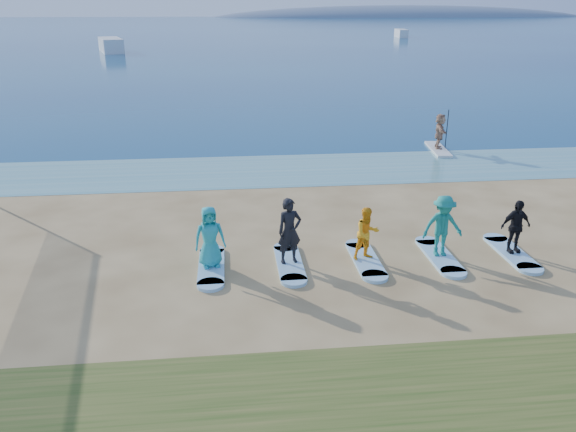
{
  "coord_description": "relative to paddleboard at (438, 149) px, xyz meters",
  "views": [
    {
      "loc": [
        -1.42,
        -12.85,
        6.77
      ],
      "look_at": [
        0.17,
        2.0,
        1.1
      ],
      "focal_mm": 35.0,
      "sensor_mm": 36.0,
      "label": 1
    }
  ],
  "objects": [
    {
      "name": "surfboard_2",
      "position": [
        -6.53,
        -12.04,
        -0.01
      ],
      "size": [
        0.7,
        2.2,
        0.09
      ],
      "primitive_type": "cube",
      "color": "#95C7E7",
      "rests_on": "ground"
    },
    {
      "name": "ground",
      "position": [
        -8.8,
        -13.14,
        -0.06
      ],
      "size": [
        600.0,
        600.0,
        0.0
      ],
      "primitive_type": "plane",
      "color": "tan",
      "rests_on": "ground"
    },
    {
      "name": "shallow_water",
      "position": [
        -8.8,
        -2.64,
        -0.05
      ],
      "size": [
        600.0,
        600.0,
        0.0
      ],
      "primitive_type": "plane",
      "color": "teal",
      "rests_on": "ground"
    },
    {
      "name": "surfboard_1",
      "position": [
        -8.68,
        -12.04,
        -0.01
      ],
      "size": [
        0.7,
        2.2,
        0.09
      ],
      "primitive_type": "cube",
      "color": "#95C7E7",
      "rests_on": "ground"
    },
    {
      "name": "surfboard_3",
      "position": [
        -4.38,
        -12.04,
        -0.01
      ],
      "size": [
        0.7,
        2.2,
        0.09
      ],
      "primitive_type": "cube",
      "color": "#95C7E7",
      "rests_on": "ground"
    },
    {
      "name": "student_4",
      "position": [
        -2.24,
        -12.04,
        0.81
      ],
      "size": [
        0.95,
        0.49,
        1.55
      ],
      "primitive_type": "imported",
      "rotation": [
        0.0,
        0.0,
        0.12
      ],
      "color": "black",
      "rests_on": "surfboard_4"
    },
    {
      "name": "boat_offshore_b",
      "position": [
        27.04,
        95.62,
        -0.06
      ],
      "size": [
        2.56,
        6.87,
        1.64
      ],
      "primitive_type": "cube",
      "rotation": [
        0.0,
        0.0,
        -0.11
      ],
      "color": "silver",
      "rests_on": "ground"
    },
    {
      "name": "paddleboard",
      "position": [
        0.0,
        0.0,
        0.0
      ],
      "size": [
        1.07,
        3.06,
        0.12
      ],
      "primitive_type": "cube",
      "rotation": [
        0.0,
        0.0,
        -0.13
      ],
      "color": "silver",
      "rests_on": "ground"
    },
    {
      "name": "student_3",
      "position": [
        -4.38,
        -12.04,
        0.91
      ],
      "size": [
        1.16,
        0.68,
        1.77
      ],
      "primitive_type": "imported",
      "rotation": [
        0.0,
        0.0,
        0.02
      ],
      "color": "#1A8277",
      "rests_on": "surfboard_3"
    },
    {
      "name": "paddleboarder",
      "position": [
        0.0,
        0.0,
        0.9
      ],
      "size": [
        0.89,
        1.64,
        1.68
      ],
      "primitive_type": "imported",
      "rotation": [
        0.0,
        0.0,
        1.31
      ],
      "color": "tan",
      "rests_on": "paddleboard"
    },
    {
      "name": "student_1",
      "position": [
        -8.68,
        -12.04,
        0.95
      ],
      "size": [
        0.76,
        0.59,
        1.84
      ],
      "primitive_type": "imported",
      "rotation": [
        0.0,
        0.0,
        0.25
      ],
      "color": "black",
      "rests_on": "surfboard_1"
    },
    {
      "name": "student_0",
      "position": [
        -10.82,
        -12.04,
        0.88
      ],
      "size": [
        0.92,
        0.69,
        1.69
      ],
      "primitive_type": "imported",
      "rotation": [
        0.0,
        0.0,
        0.2
      ],
      "color": "teal",
      "rests_on": "surfboard_0"
    },
    {
      "name": "island_ridge",
      "position": [
        86.2,
        286.86,
        -0.06
      ],
      "size": [
        220.0,
        56.0,
        18.0
      ],
      "primitive_type": "ellipsoid",
      "color": "slate",
      "rests_on": "ground"
    },
    {
      "name": "boat_offshore_a",
      "position": [
        -26.99,
        62.53,
        -0.06
      ],
      "size": [
        5.19,
        9.55,
        2.0
      ],
      "primitive_type": "cube",
      "rotation": [
        0.0,
        0.0,
        0.28
      ],
      "color": "silver",
      "rests_on": "ground"
    },
    {
      "name": "surfboard_4",
      "position": [
        -2.24,
        -12.04,
        -0.01
      ],
      "size": [
        0.7,
        2.2,
        0.09
      ],
      "primitive_type": "cube",
      "color": "#95C7E7",
      "rests_on": "ground"
    },
    {
      "name": "ocean",
      "position": [
        -8.8,
        146.86,
        -0.05
      ],
      "size": [
        600.0,
        600.0,
        0.0
      ],
      "primitive_type": "plane",
      "color": "navy",
      "rests_on": "ground"
    },
    {
      "name": "student_2",
      "position": [
        -6.53,
        -12.04,
        0.78
      ],
      "size": [
        0.85,
        0.74,
        1.5
      ],
      "primitive_type": "imported",
      "rotation": [
        0.0,
        0.0,
        0.27
      ],
      "color": "#FBA81A",
      "rests_on": "surfboard_2"
    },
    {
      "name": "surfboard_0",
      "position": [
        -10.82,
        -12.04,
        -0.01
      ],
      "size": [
        0.7,
        2.2,
        0.09
      ],
      "primitive_type": "cube",
      "color": "#95C7E7",
      "rests_on": "ground"
    }
  ]
}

